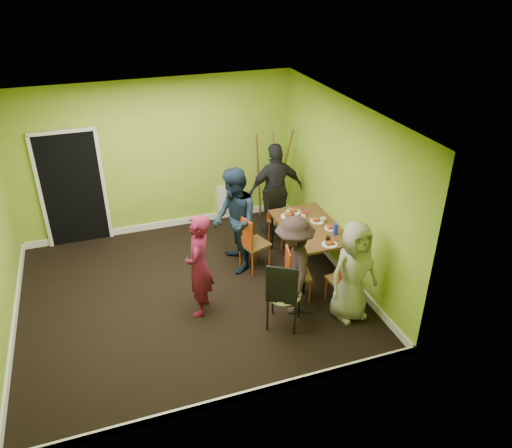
{
  "coord_description": "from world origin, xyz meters",
  "views": [
    {
      "loc": [
        -1.07,
        -6.21,
        4.64
      ],
      "look_at": [
        1.08,
        0.0,
        1.03
      ],
      "focal_mm": 35.0,
      "sensor_mm": 36.0,
      "label": 1
    }
  ],
  "objects": [
    {
      "name": "chair_bentwood",
      "position": [
        1.06,
        -1.18,
        0.6
      ],
      "size": [
        0.57,
        0.58,
        1.08
      ],
      "rotation": [
        0.0,
        0.0,
        -0.56
      ],
      "color": "black",
      "rests_on": "ground"
    },
    {
      "name": "plate_near_left",
      "position": [
        1.84,
        0.54,
        0.76
      ],
      "size": [
        0.27,
        0.27,
        0.01
      ],
      "primitive_type": "cylinder",
      "color": "white",
      "rests_on": "dining_table"
    },
    {
      "name": "person_front_end",
      "position": [
        2.07,
        -1.25,
        0.75
      ],
      "size": [
        0.79,
        0.57,
        1.51
      ],
      "primitive_type": "imported",
      "rotation": [
        0.0,
        0.0,
        0.13
      ],
      "color": "gray",
      "rests_on": "ground"
    },
    {
      "name": "chair_back_end",
      "position": [
        1.85,
        1.12,
        0.71
      ],
      "size": [
        0.56,
        0.6,
        1.0
      ],
      "rotation": [
        0.0,
        0.0,
        3.53
      ],
      "color": "#DC4C14",
      "rests_on": "ground"
    },
    {
      "name": "person_standing",
      "position": [
        0.08,
        -0.45,
        0.78
      ],
      "size": [
        0.57,
        0.67,
        1.56
      ],
      "primitive_type": "imported",
      "rotation": [
        0.0,
        0.0,
        -1.99
      ],
      "color": "maroon",
      "rests_on": "ground"
    },
    {
      "name": "dining_table",
      "position": [
        2.05,
        0.13,
        0.7
      ],
      "size": [
        0.9,
        1.5,
        0.75
      ],
      "color": "black",
      "rests_on": "ground"
    },
    {
      "name": "room_walls",
      "position": [
        -0.02,
        0.04,
        0.99
      ],
      "size": [
        5.04,
        4.54,
        2.82
      ],
      "color": "#87AC2C",
      "rests_on": "ground"
    },
    {
      "name": "plate_far_back",
      "position": [
        1.98,
        0.66,
        0.76
      ],
      "size": [
        0.25,
        0.25,
        0.01
      ],
      "primitive_type": "cylinder",
      "color": "white",
      "rests_on": "dining_table"
    },
    {
      "name": "thermos",
      "position": [
        1.95,
        0.19,
        0.87
      ],
      "size": [
        0.07,
        0.07,
        0.23
      ],
      "primitive_type": "cylinder",
      "color": "white",
      "rests_on": "dining_table"
    },
    {
      "name": "plate_near_right",
      "position": [
        1.74,
        -0.19,
        0.76
      ],
      "size": [
        0.22,
        0.22,
        0.01
      ],
      "primitive_type": "cylinder",
      "color": "white",
      "rests_on": "dining_table"
    },
    {
      "name": "person_back_end",
      "position": [
        1.92,
        1.33,
        0.88
      ],
      "size": [
        1.04,
        0.46,
        1.75
      ],
      "primitive_type": "imported",
      "rotation": [
        0.0,
        0.0,
        3.18
      ],
      "color": "black",
      "rests_on": "ground"
    },
    {
      "name": "glass_mid",
      "position": [
        1.87,
        0.41,
        0.79
      ],
      "size": [
        0.06,
        0.06,
        0.08
      ],
      "primitive_type": "cylinder",
      "color": "black",
      "rests_on": "dining_table"
    },
    {
      "name": "chair_left_near",
      "position": [
        1.47,
        -0.6,
        0.48
      ],
      "size": [
        0.42,
        0.42,
        0.85
      ],
      "rotation": [
        0.0,
        0.0,
        -1.78
      ],
      "color": "#DC4C14",
      "rests_on": "ground"
    },
    {
      "name": "chair_front_end",
      "position": [
        2.08,
        -1.06,
        0.51
      ],
      "size": [
        0.4,
        0.41,
        0.91
      ],
      "rotation": [
        0.0,
        0.0,
        0.07
      ],
      "color": "#DC4C14",
      "rests_on": "ground"
    },
    {
      "name": "plate_far_front",
      "position": [
        2.08,
        -0.5,
        0.76
      ],
      "size": [
        0.24,
        0.24,
        0.01
      ],
      "primitive_type": "cylinder",
      "color": "white",
      "rests_on": "dining_table"
    },
    {
      "name": "easel",
      "position": [
        2.03,
        1.82,
        0.91
      ],
      "size": [
        0.74,
        0.7,
        1.85
      ],
      "color": "brown",
      "rests_on": "ground"
    },
    {
      "name": "glass_front",
      "position": [
        2.09,
        -0.42,
        0.8
      ],
      "size": [
        0.07,
        0.07,
        0.1
      ],
      "primitive_type": "cylinder",
      "color": "black",
      "rests_on": "dining_table"
    },
    {
      "name": "glass_back",
      "position": [
        2.1,
        0.5,
        0.8
      ],
      "size": [
        0.07,
        0.07,
        0.09
      ],
      "primitive_type": "cylinder",
      "color": "black",
      "rests_on": "dining_table"
    },
    {
      "name": "person_left_near",
      "position": [
        1.35,
        -0.84,
        0.75
      ],
      "size": [
        0.78,
        1.08,
        1.5
      ],
      "primitive_type": "imported",
      "rotation": [
        0.0,
        0.0,
        -1.82
      ],
      "color": "black",
      "rests_on": "ground"
    },
    {
      "name": "ground",
      "position": [
        0.0,
        0.0,
        0.0
      ],
      "size": [
        5.0,
        5.0,
        0.0
      ],
      "primitive_type": "plane",
      "color": "black",
      "rests_on": "ground"
    },
    {
      "name": "plate_wall_front",
      "position": [
        2.33,
        -0.06,
        0.76
      ],
      "size": [
        0.22,
        0.22,
        0.01
      ],
      "primitive_type": "cylinder",
      "color": "white",
      "rests_on": "dining_table"
    },
    {
      "name": "blue_bottle",
      "position": [
        2.31,
        -0.24,
        0.84
      ],
      "size": [
        0.07,
        0.07,
        0.18
      ],
      "primitive_type": "cylinder",
      "color": "#192AC0",
      "rests_on": "dining_table"
    },
    {
      "name": "person_left_far",
      "position": [
        0.89,
        0.48,
        0.87
      ],
      "size": [
        0.71,
        0.88,
        1.74
      ],
      "primitive_type": "imported",
      "rotation": [
        0.0,
        0.0,
        -1.63
      ],
      "color": "#142133",
      "rests_on": "ground"
    },
    {
      "name": "cup_b",
      "position": [
        2.29,
        0.18,
        0.79
      ],
      "size": [
        0.09,
        0.09,
        0.08
      ],
      "primitive_type": "imported",
      "color": "white",
      "rests_on": "dining_table"
    },
    {
      "name": "plate_wall_back",
      "position": [
        2.22,
        0.24,
        0.76
      ],
      "size": [
        0.23,
        0.23,
        0.01
      ],
      "primitive_type": "cylinder",
      "color": "white",
      "rests_on": "dining_table"
    },
    {
      "name": "chair_left_far",
      "position": [
        1.1,
        0.33,
        0.55
      ],
      "size": [
        0.51,
        0.51,
        0.99
      ],
      "rotation": [
        0.0,
        0.0,
        -1.26
      ],
      "color": "#DC4C14",
      "rests_on": "ground"
    },
    {
      "name": "cup_a",
      "position": [
        1.88,
        -0.12,
        0.8
      ],
      "size": [
        0.12,
        0.12,
        0.09
      ],
      "primitive_type": "imported",
      "color": "white",
      "rests_on": "dining_table"
    },
    {
      "name": "orange_bottle",
      "position": [
        2.02,
        0.29,
        0.79
      ],
      "size": [
        0.04,
        0.04,
        0.08
      ],
      "primitive_type": "cylinder",
      "color": "#DC4C14",
      "rests_on": "dining_table"
    }
  ]
}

